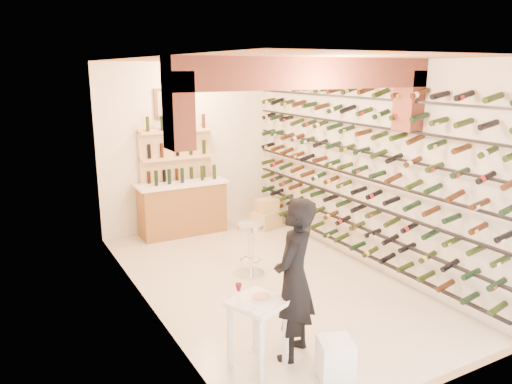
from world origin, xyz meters
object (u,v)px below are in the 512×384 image
Objects in this scene: wine_rack at (351,169)px; crate_lower at (266,219)px; tasting_table at (258,312)px; chrome_barstool at (251,245)px; back_counter at (183,207)px; white_stool at (335,359)px; person at (294,279)px.

crate_lower is (-0.25, 2.20, -1.38)m from wine_rack.
crate_lower is (2.43, 4.01, -0.45)m from tasting_table.
crate_lower is at bearing 53.94° from chrome_barstool.
crate_lower is (1.58, -0.45, -0.37)m from back_counter.
back_counter is 5.05m from white_stool.
white_stool is 0.90m from person.
wine_rack is 3.36m from tasting_table.
wine_rack reaches higher than person.
chrome_barstool is at bearing 79.91° from white_stool.
chrome_barstool is (0.23, -2.31, -0.07)m from back_counter.
wine_rack is 10.26× the size of crate_lower.
crate_lower is (1.36, 1.86, -0.30)m from chrome_barstool.
wine_rack is 7.11× the size of chrome_barstool.
white_stool is (0.58, -0.57, -0.40)m from tasting_table.
wine_rack is at bearing 12.44° from tasting_table.
back_counter is 4.06× the size of white_stool.
crate_lower is (1.84, 4.59, -0.04)m from white_stool.
tasting_table reaches higher than crate_lower.
white_stool is 0.52× the size of chrome_barstool.
chrome_barstool is at bearing -84.42° from back_counter.
chrome_barstool reaches higher than crate_lower.
person reaches higher than back_counter.
chrome_barstool is 1.44× the size of crate_lower.
chrome_barstool is 2.32m from crate_lower.
wine_rack is 6.28× the size of tasting_table.
tasting_table is at bearing -145.84° from wine_rack.
back_counter is (-1.83, 2.65, -1.02)m from wine_rack.
tasting_table is at bearing -121.14° from crate_lower.
tasting_table is 1.13× the size of chrome_barstool.
wine_rack is 3.35× the size of back_counter.
tasting_table is 2.41m from chrome_barstool.
wine_rack is 2.97m from person.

